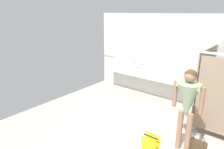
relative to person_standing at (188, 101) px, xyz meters
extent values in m
cube|color=#B2A899|center=(-0.54, -0.35, -1.13)|extent=(7.08, 5.85, 0.10)
cube|color=silver|center=(-0.54, 2.34, 0.25)|extent=(7.08, 0.12, 2.65)
cube|color=#9E937F|center=(-0.54, 2.28, -0.03)|extent=(7.08, 0.01, 0.06)
cube|color=silver|center=(-1.96, 1.98, -0.33)|extent=(3.17, 0.57, 0.14)
cube|color=silver|center=(-1.96, 2.22, -0.74)|extent=(3.17, 0.08, 0.68)
cube|color=#ADADA8|center=(-3.14, 1.95, -0.31)|extent=(0.42, 0.31, 0.11)
cylinder|color=silver|center=(-3.14, 2.17, -0.20)|extent=(0.04, 0.04, 0.11)
cylinder|color=silver|center=(-3.14, 2.12, -0.16)|extent=(0.03, 0.11, 0.03)
sphere|color=silver|center=(-3.07, 2.18, -0.23)|extent=(0.04, 0.04, 0.04)
cube|color=#ADADA8|center=(-2.35, 1.95, -0.31)|extent=(0.42, 0.31, 0.11)
cylinder|color=silver|center=(-2.35, 2.17, -0.20)|extent=(0.04, 0.04, 0.11)
cylinder|color=silver|center=(-2.35, 2.12, -0.16)|extent=(0.03, 0.11, 0.03)
sphere|color=silver|center=(-2.28, 2.18, -0.23)|extent=(0.04, 0.04, 0.04)
cube|color=#ADADA8|center=(-1.56, 1.95, -0.31)|extent=(0.42, 0.31, 0.11)
cylinder|color=silver|center=(-1.56, 2.17, -0.20)|extent=(0.04, 0.04, 0.11)
cylinder|color=silver|center=(-1.56, 2.12, -0.16)|extent=(0.03, 0.11, 0.03)
sphere|color=silver|center=(-1.49, 2.18, -0.23)|extent=(0.04, 0.04, 0.04)
cube|color=#ADADA8|center=(-0.77, 1.95, -0.31)|extent=(0.42, 0.31, 0.11)
cylinder|color=silver|center=(-0.77, 2.17, -0.20)|extent=(0.04, 0.04, 0.11)
cylinder|color=silver|center=(-0.77, 2.12, -0.16)|extent=(0.03, 0.11, 0.03)
sphere|color=silver|center=(-0.70, 2.18, -0.23)|extent=(0.04, 0.04, 0.04)
cube|color=silver|center=(-1.96, 2.27, 0.49)|extent=(3.07, 0.02, 1.19)
cube|color=#84705B|center=(-0.10, 1.50, -0.08)|extent=(0.03, 1.52, 1.75)
cylinder|color=silver|center=(-0.10, 0.80, -1.02)|extent=(0.05, 0.05, 0.12)
cube|color=#84705B|center=(0.36, 0.77, -0.08)|extent=(0.83, 0.03, 1.65)
cylinder|color=#8C664C|center=(0.09, 0.00, -0.66)|extent=(0.11, 0.11, 0.83)
cylinder|color=#8C664C|center=(-0.09, 0.00, -0.66)|extent=(0.11, 0.11, 0.83)
cone|color=gray|center=(0.00, 0.00, -0.01)|extent=(0.42, 0.42, 0.71)
cube|color=gray|center=(0.00, 0.00, 0.31)|extent=(0.46, 0.18, 0.10)
cylinder|color=#8C664C|center=(0.26, -0.01, 0.08)|extent=(0.08, 0.08, 0.53)
cylinder|color=#8C664C|center=(-0.26, 0.01, 0.08)|extent=(0.08, 0.08, 0.53)
sphere|color=#8C664C|center=(0.00, 0.00, 0.49)|extent=(0.23, 0.23, 0.23)
sphere|color=#472D19|center=(0.00, 0.01, 0.50)|extent=(0.23, 0.23, 0.23)
cube|color=#3F2D1E|center=(0.27, 0.10, -0.96)|extent=(0.32, 0.15, 0.24)
torus|color=#3F2D1E|center=(0.27, 0.10, -0.80)|extent=(0.24, 0.02, 0.24)
cylinder|color=white|center=(-2.53, 2.15, -0.17)|extent=(0.07, 0.07, 0.18)
cylinder|color=black|center=(-2.53, 2.15, -0.06)|extent=(0.03, 0.03, 0.04)
cylinder|color=beige|center=(-3.03, 1.88, -0.21)|extent=(0.07, 0.07, 0.09)
cylinder|color=black|center=(-0.29, -0.84, -0.47)|extent=(0.28, 0.02, 0.02)
camera|label=1|loc=(1.10, -3.63, 1.61)|focal=32.46mm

